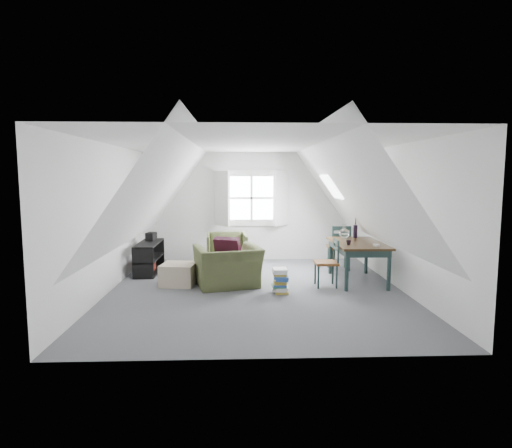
{
  "coord_description": "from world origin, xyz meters",
  "views": [
    {
      "loc": [
        -0.28,
        -7.16,
        1.97
      ],
      "look_at": [
        0.02,
        0.6,
        1.08
      ],
      "focal_mm": 30.0,
      "sensor_mm": 36.0,
      "label": 1
    }
  ],
  "objects_px": {
    "armchair_far": "(227,269)",
    "dining_chair_near": "(328,262)",
    "dining_chair_far": "(339,247)",
    "media_shelf": "(149,259)",
    "ottoman": "(179,274)",
    "magazine_stack": "(281,281)",
    "dining_table": "(358,247)",
    "armchair_near": "(228,286)"
  },
  "relations": [
    {
      "from": "armchair_near",
      "to": "dining_chair_near",
      "type": "height_order",
      "value": "dining_chair_near"
    },
    {
      "from": "dining_chair_far",
      "to": "media_shelf",
      "type": "xyz_separation_m",
      "value": [
        -3.92,
        -0.13,
        -0.21
      ]
    },
    {
      "from": "dining_table",
      "to": "dining_chair_near",
      "type": "distance_m",
      "value": 0.73
    },
    {
      "from": "dining_chair_far",
      "to": "dining_chair_near",
      "type": "height_order",
      "value": "dining_chair_far"
    },
    {
      "from": "dining_chair_near",
      "to": "armchair_near",
      "type": "bearing_deg",
      "value": -86.29
    },
    {
      "from": "dining_chair_far",
      "to": "dining_chair_near",
      "type": "distance_m",
      "value": 1.42
    },
    {
      "from": "media_shelf",
      "to": "armchair_far",
      "type": "bearing_deg",
      "value": 13.62
    },
    {
      "from": "dining_table",
      "to": "magazine_stack",
      "type": "height_order",
      "value": "dining_table"
    },
    {
      "from": "armchair_far",
      "to": "magazine_stack",
      "type": "relative_size",
      "value": 2.08
    },
    {
      "from": "magazine_stack",
      "to": "ottoman",
      "type": "bearing_deg",
      "value": 161.69
    },
    {
      "from": "dining_table",
      "to": "magazine_stack",
      "type": "relative_size",
      "value": 3.6
    },
    {
      "from": "armchair_far",
      "to": "media_shelf",
      "type": "relative_size",
      "value": 0.71
    },
    {
      "from": "armchair_near",
      "to": "dining_chair_near",
      "type": "bearing_deg",
      "value": 162.73
    },
    {
      "from": "dining_table",
      "to": "magazine_stack",
      "type": "bearing_deg",
      "value": -153.32
    },
    {
      "from": "armchair_near",
      "to": "dining_chair_far",
      "type": "distance_m",
      "value": 2.66
    },
    {
      "from": "ottoman",
      "to": "media_shelf",
      "type": "distance_m",
      "value": 1.24
    },
    {
      "from": "ottoman",
      "to": "dining_table",
      "type": "height_order",
      "value": "dining_table"
    },
    {
      "from": "dining_chair_far",
      "to": "dining_chair_near",
      "type": "relative_size",
      "value": 1.11
    },
    {
      "from": "dining_chair_far",
      "to": "dining_table",
      "type": "bearing_deg",
      "value": 92.83
    },
    {
      "from": "dining_table",
      "to": "media_shelf",
      "type": "xyz_separation_m",
      "value": [
        -4.03,
        0.87,
        -0.36
      ]
    },
    {
      "from": "ottoman",
      "to": "magazine_stack",
      "type": "distance_m",
      "value": 1.89
    },
    {
      "from": "armchair_far",
      "to": "dining_chair_far",
      "type": "relative_size",
      "value": 0.9
    },
    {
      "from": "armchair_far",
      "to": "dining_table",
      "type": "xyz_separation_m",
      "value": [
        2.46,
        -1.13,
        0.64
      ]
    },
    {
      "from": "armchair_near",
      "to": "media_shelf",
      "type": "relative_size",
      "value": 0.92
    },
    {
      "from": "dining_table",
      "to": "media_shelf",
      "type": "bearing_deg",
      "value": 169.04
    },
    {
      "from": "dining_chair_far",
      "to": "media_shelf",
      "type": "relative_size",
      "value": 0.78
    },
    {
      "from": "armchair_near",
      "to": "dining_table",
      "type": "height_order",
      "value": "dining_table"
    },
    {
      "from": "ottoman",
      "to": "dining_chair_far",
      "type": "distance_m",
      "value": 3.39
    },
    {
      "from": "media_shelf",
      "to": "dining_chair_far",
      "type": "bearing_deg",
      "value": 6.2
    },
    {
      "from": "ottoman",
      "to": "armchair_far",
      "type": "bearing_deg",
      "value": 56.22
    },
    {
      "from": "armchair_far",
      "to": "dining_chair_near",
      "type": "xyz_separation_m",
      "value": [
        1.84,
        -1.45,
        0.44
      ]
    },
    {
      "from": "dining_table",
      "to": "dining_chair_far",
      "type": "distance_m",
      "value": 1.01
    },
    {
      "from": "media_shelf",
      "to": "ottoman",
      "type": "bearing_deg",
      "value": -48.95
    },
    {
      "from": "armchair_near",
      "to": "media_shelf",
      "type": "height_order",
      "value": "media_shelf"
    },
    {
      "from": "armchair_far",
      "to": "dining_chair_far",
      "type": "height_order",
      "value": "dining_chair_far"
    },
    {
      "from": "ottoman",
      "to": "media_shelf",
      "type": "height_order",
      "value": "media_shelf"
    },
    {
      "from": "dining_chair_near",
      "to": "media_shelf",
      "type": "bearing_deg",
      "value": -103.11
    },
    {
      "from": "armchair_far",
      "to": "ottoman",
      "type": "distance_m",
      "value": 1.51
    },
    {
      "from": "armchair_near",
      "to": "ottoman",
      "type": "height_order",
      "value": "ottoman"
    },
    {
      "from": "dining_table",
      "to": "media_shelf",
      "type": "relative_size",
      "value": 1.23
    },
    {
      "from": "dining_chair_near",
      "to": "magazine_stack",
      "type": "bearing_deg",
      "value": -59.97
    },
    {
      "from": "ottoman",
      "to": "dining_chair_far",
      "type": "height_order",
      "value": "dining_chair_far"
    }
  ]
}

